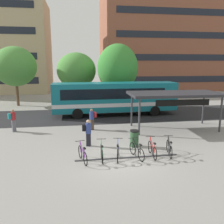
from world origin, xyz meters
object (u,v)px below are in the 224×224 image
object	(u,v)px
street_tree_1	(15,67)
street_tree_2	(76,71)
parked_bicycle_black_3	(137,151)
commuter_red_pack_1	(92,118)
transit_shelter	(175,95)
trash_bin	(134,138)
parked_bicycle_black_5	(169,148)
city_bus	(116,97)
parked_bicycle_green_1	(102,153)
commuter_teal_pack_2	(13,119)
parked_bicycle_red_4	(152,150)
parked_bicycle_blue_2	(118,152)
parked_bicycle_purple_0	(83,155)
street_tree_0	(118,68)
commuter_black_pack_0	(88,131)

from	to	relation	value
street_tree_1	street_tree_2	world-z (taller)	street_tree_1
parked_bicycle_black_3	commuter_red_pack_1	size ratio (longest dim) A/B	1.03
transit_shelter	trash_bin	distance (m)	5.69
parked_bicycle_black_5	city_bus	bearing A→B (deg)	18.87
parked_bicycle_green_1	street_tree_1	size ratio (longest dim) A/B	0.25
commuter_red_pack_1	commuter_teal_pack_2	bearing A→B (deg)	-31.58
commuter_red_pack_1	commuter_teal_pack_2	size ratio (longest dim) A/B	0.97
street_tree_1	city_bus	bearing A→B (deg)	-32.47
parked_bicycle_red_4	street_tree_2	distance (m)	18.89
parked_bicycle_green_1	parked_bicycle_blue_2	size ratio (longest dim) A/B	1.01
city_bus	street_tree_1	distance (m)	13.24
parked_bicycle_black_5	street_tree_2	bearing A→B (deg)	27.74
parked_bicycle_purple_0	transit_shelter	size ratio (longest dim) A/B	0.24
parked_bicycle_black_3	commuter_red_pack_1	world-z (taller)	commuter_red_pack_1
parked_bicycle_purple_0	trash_bin	bearing A→B (deg)	-73.33
trash_bin	street_tree_0	world-z (taller)	street_tree_0
commuter_black_pack_0	street_tree_0	bearing A→B (deg)	86.75
transit_shelter	street_tree_2	size ratio (longest dim) A/B	1.10
commuter_black_pack_0	street_tree_0	xyz separation A→B (m)	(4.07, 12.98, 3.57)
parked_bicycle_red_4	parked_bicycle_black_5	xyz separation A→B (m)	(0.99, 0.04, 0.00)
parked_bicycle_black_3	commuter_red_pack_1	xyz separation A→B (m)	(-2.02, 5.87, 0.56)
parked_bicycle_black_3	street_tree_2	world-z (taller)	street_tree_2
parked_bicycle_black_3	commuter_red_pack_1	distance (m)	6.23
street_tree_0	street_tree_1	xyz separation A→B (m)	(-11.83, 2.57, 0.16)
parked_bicycle_purple_0	commuter_red_pack_1	size ratio (longest dim) A/B	1.02
transit_shelter	parked_bicycle_black_3	bearing A→B (deg)	-128.76
parked_bicycle_red_4	commuter_black_pack_0	distance (m)	4.09
commuter_red_pack_1	street_tree_1	xyz separation A→B (m)	(-8.25, 11.93, 3.74)
parked_bicycle_green_1	parked_bicycle_black_3	world-z (taller)	same
parked_bicycle_black_5	parked_bicycle_black_3	bearing A→B (deg)	105.81
street_tree_2	commuter_red_pack_1	bearing A→B (deg)	-84.82
trash_bin	commuter_red_pack_1	bearing A→B (deg)	119.40
street_tree_0	commuter_red_pack_1	bearing A→B (deg)	-110.92
commuter_red_pack_1	trash_bin	xyz separation A→B (m)	(2.32, -4.11, -0.43)
parked_bicycle_green_1	street_tree_0	xyz separation A→B (m)	(3.45, 15.18, 4.15)
parked_bicycle_blue_2	parked_bicycle_black_3	xyz separation A→B (m)	(1.03, -0.04, 0.00)
parked_bicycle_red_4	trash_bin	distance (m)	1.79
city_bus	parked_bicycle_blue_2	bearing A→B (deg)	-100.36
parked_bicycle_black_5	street_tree_1	distance (m)	21.88
street_tree_0	street_tree_2	world-z (taller)	street_tree_0
street_tree_1	parked_bicycle_red_4	bearing A→B (deg)	-57.79
transit_shelter	street_tree_2	bearing A→B (deg)	120.75
commuter_red_pack_1	parked_bicycle_purple_0	bearing A→B (deg)	52.99
commuter_black_pack_0	city_bus	bearing A→B (deg)	84.15
commuter_teal_pack_2	trash_bin	world-z (taller)	commuter_teal_pack_2
commuter_black_pack_0	street_tree_0	world-z (taller)	street_tree_0
commuter_teal_pack_2	street_tree_1	xyz separation A→B (m)	(-2.39, 11.63, 3.71)
street_tree_1	parked_bicycle_blue_2	bearing A→B (deg)	-62.52
parked_bicycle_black_3	trash_bin	xyz separation A→B (m)	(0.30, 1.76, 0.13)
parked_bicycle_black_5	street_tree_1	world-z (taller)	street_tree_1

